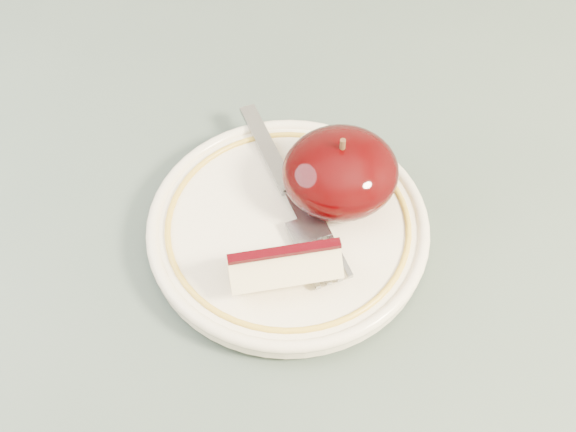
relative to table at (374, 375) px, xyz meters
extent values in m
cylinder|color=brown|center=(0.40, 0.40, -0.31)|extent=(0.05, 0.05, 0.71)
cube|color=#44534B|center=(0.00, 0.00, 0.07)|extent=(0.90, 0.90, 0.04)
cylinder|color=#F3EACC|center=(-0.05, 0.08, 0.09)|extent=(0.11, 0.11, 0.01)
cylinder|color=#F3EACC|center=(-0.05, 0.08, 0.10)|extent=(0.20, 0.20, 0.01)
torus|color=#F3EACC|center=(-0.05, 0.08, 0.10)|extent=(0.20, 0.20, 0.01)
torus|color=gold|center=(-0.05, 0.08, 0.11)|extent=(0.17, 0.17, 0.00)
ellipsoid|color=black|center=(-0.01, 0.10, 0.13)|extent=(0.08, 0.08, 0.05)
cylinder|color=#472D19|center=(-0.01, 0.10, 0.16)|extent=(0.00, 0.00, 0.01)
cube|color=beige|center=(-0.06, 0.04, 0.12)|extent=(0.08, 0.04, 0.03)
cube|color=#300106|center=(-0.06, 0.04, 0.14)|extent=(0.07, 0.01, 0.00)
cube|color=gray|center=(-0.05, 0.15, 0.11)|extent=(0.02, 0.09, 0.00)
cube|color=gray|center=(-0.04, 0.09, 0.11)|extent=(0.01, 0.03, 0.00)
cube|color=gray|center=(-0.04, 0.07, 0.11)|extent=(0.03, 0.02, 0.00)
cube|color=gray|center=(-0.02, 0.04, 0.11)|extent=(0.01, 0.04, 0.00)
cube|color=gray|center=(-0.03, 0.04, 0.11)|extent=(0.01, 0.04, 0.00)
cube|color=gray|center=(-0.04, 0.04, 0.11)|extent=(0.01, 0.04, 0.00)
cube|color=gray|center=(-0.04, 0.04, 0.11)|extent=(0.01, 0.04, 0.00)
camera|label=1|loc=(-0.13, -0.24, 0.56)|focal=50.00mm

